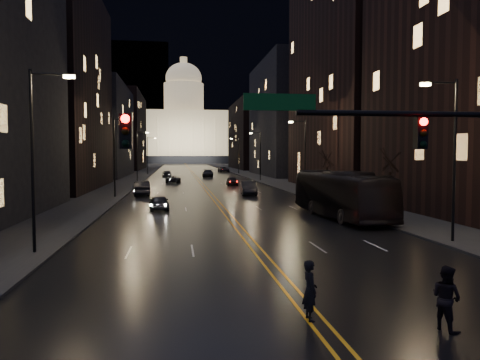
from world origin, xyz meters
name	(u,v)px	position (x,y,z in m)	size (l,w,h in m)	color
ground	(310,314)	(0.00, 0.00, 0.00)	(900.00, 900.00, 0.00)	black
road	(190,170)	(0.00, 130.00, 0.01)	(20.00, 320.00, 0.02)	black
sidewalk_left	(144,170)	(-14.00, 130.00, 0.08)	(8.00, 320.00, 0.16)	black
sidewalk_right	(236,170)	(14.00, 130.00, 0.08)	(8.00, 320.00, 0.16)	black
center_line	(190,170)	(0.00, 130.00, 0.03)	(0.62, 320.00, 0.01)	orange
building_left_mid	(52,88)	(-21.00, 54.00, 14.00)	(12.00, 30.00, 28.00)	black
building_left_far	(99,131)	(-21.00, 92.00, 10.00)	(12.00, 34.00, 20.00)	black
building_left_dist	(123,132)	(-21.00, 140.00, 12.00)	(12.00, 40.00, 24.00)	black
building_right_tall	(356,54)	(21.00, 50.00, 19.00)	(12.00, 30.00, 38.00)	black
building_right_mid	(286,119)	(21.00, 92.00, 13.00)	(12.00, 34.00, 26.00)	black
building_right_dist	(253,136)	(21.00, 140.00, 11.00)	(12.00, 40.00, 22.00)	black
mountain_ridge	(229,82)	(40.00, 380.00, 65.00)	(520.00, 60.00, 130.00)	black
capitol	(184,132)	(0.00, 250.00, 17.15)	(90.00, 50.00, 58.50)	black
streetlamp_right_near	(452,152)	(10.81, 10.00, 5.08)	(2.13, 0.25, 9.00)	black
streetlamp_left_near	(36,151)	(-10.81, 10.00, 5.08)	(2.13, 0.25, 9.00)	black
streetlamp_right_mid	(304,153)	(10.81, 40.00, 5.08)	(2.13, 0.25, 9.00)	black
streetlamp_left_mid	(116,153)	(-10.81, 40.00, 5.08)	(2.13, 0.25, 9.00)	black
streetlamp_right_far	(259,153)	(10.81, 70.00, 5.08)	(2.13, 0.25, 9.00)	black
streetlamp_left_far	(138,153)	(-10.81, 70.00, 5.08)	(2.13, 0.25, 9.00)	black
streetlamp_right_dist	(238,153)	(10.81, 100.00, 5.08)	(2.13, 0.25, 9.00)	black
streetlamp_left_dist	(148,153)	(-10.81, 100.00, 5.08)	(2.13, 0.25, 9.00)	black
tree_right_mid	(390,159)	(13.00, 22.00, 4.53)	(2.40, 2.40, 6.65)	black
tree_right_far	(327,158)	(13.00, 38.00, 4.53)	(2.40, 2.40, 6.65)	black
bus	(341,194)	(8.50, 20.95, 1.82)	(3.06, 13.10, 3.65)	black
oncoming_car_a	(159,202)	(-5.64, 27.79, 0.69)	(1.63, 4.06, 1.38)	black
oncoming_car_b	(141,188)	(-8.30, 43.01, 0.85)	(1.81, 5.19, 1.71)	black
oncoming_car_c	(173,179)	(-4.66, 66.83, 0.64)	(2.12, 4.59, 1.28)	black
oncoming_car_d	(167,174)	(-6.26, 87.37, 0.69)	(1.93, 4.74, 1.38)	black
receding_car_a	(249,188)	(4.50, 41.80, 0.83)	(1.77, 5.06, 1.67)	black
receding_car_b	(232,181)	(4.49, 58.92, 0.70)	(1.65, 4.09, 1.40)	black
receding_car_c	(208,173)	(2.50, 86.12, 0.80)	(2.25, 5.54, 1.61)	black
receding_car_d	(224,170)	(8.50, 112.55, 0.74)	(2.47, 5.35, 1.49)	black
pedestrian_a	(310,291)	(-0.18, -0.53, 0.91)	(0.66, 0.44, 1.82)	black
pedestrian_b	(446,298)	(3.41, -1.75, 0.92)	(0.89, 0.49, 1.84)	black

